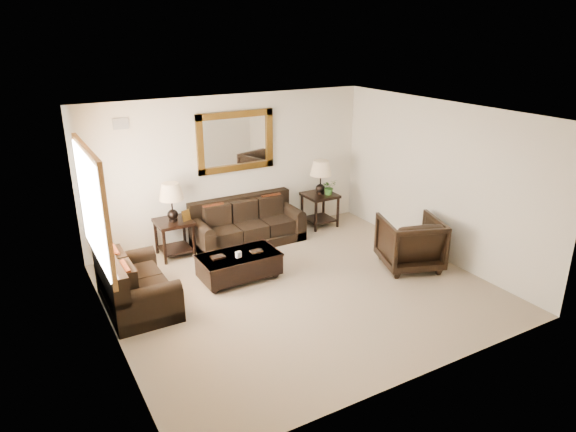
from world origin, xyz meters
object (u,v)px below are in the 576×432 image
end_table_left (172,209)px  armchair (410,240)px  sofa (247,227)px  end_table_right (320,184)px  loveseat (133,287)px  coffee_table (239,264)px

end_table_left → armchair: end_table_left is taller
sofa → end_table_right: end_table_right is taller
sofa → end_table_left: size_ratio=1.52×
sofa → loveseat: (-2.44, -1.37, 0.01)m
end_table_right → armchair: bearing=-83.7°
loveseat → armchair: bearing=-102.1°
loveseat → end_table_left: end_table_left is taller
coffee_table → armchair: 2.87m
sofa → coffee_table: size_ratio=1.59×
sofa → armchair: size_ratio=2.12×
sofa → loveseat: bearing=-150.7°
loveseat → armchair: (4.36, -0.94, 0.17)m
coffee_table → armchair: bearing=-20.9°
end_table_left → sofa: bearing=-2.4°
end_table_left → end_table_right: (3.03, -0.00, 0.01)m
end_table_left → coffee_table: 1.62m
loveseat → coffee_table: loveseat is taller
end_table_right → armchair: size_ratio=1.41×
coffee_table → armchair: size_ratio=1.33×
loveseat → end_table_left: (1.07, 1.43, 0.56)m
end_table_right → coffee_table: size_ratio=1.06×
end_table_left → coffee_table: (0.61, -1.38, -0.60)m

